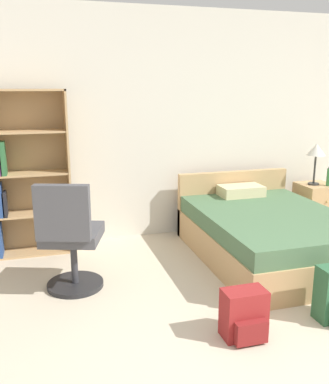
# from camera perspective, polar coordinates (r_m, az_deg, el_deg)

# --- Properties ---
(wall_back) EXTENTS (9.00, 0.06, 2.60)m
(wall_back) POSITION_cam_1_polar(r_m,az_deg,el_deg) (5.09, 2.64, 8.89)
(wall_back) COLOR silver
(wall_back) RESTS_ON ground_plane
(bookshelf) EXTENTS (0.92, 0.29, 1.72)m
(bookshelf) POSITION_cam_1_polar(r_m,az_deg,el_deg) (4.65, -19.74, 1.93)
(bookshelf) COLOR tan
(bookshelf) RESTS_ON ground_plane
(bed) EXTENTS (1.39, 1.91, 0.75)m
(bed) POSITION_cam_1_polar(r_m,az_deg,el_deg) (4.59, 13.52, -5.33)
(bed) COLOR tan
(bed) RESTS_ON ground_plane
(office_chair) EXTENTS (0.61, 0.67, 1.00)m
(office_chair) POSITION_cam_1_polar(r_m,az_deg,el_deg) (3.74, -12.45, -6.15)
(office_chair) COLOR #232326
(office_chair) RESTS_ON ground_plane
(nightstand) EXTENTS (0.41, 0.45, 0.56)m
(nightstand) POSITION_cam_1_polar(r_m,az_deg,el_deg) (5.70, 19.42, -1.77)
(nightstand) COLOR tan
(nightstand) RESTS_ON ground_plane
(table_lamp) EXTENTS (0.23, 0.23, 0.51)m
(table_lamp) POSITION_cam_1_polar(r_m,az_deg,el_deg) (5.54, 19.57, 5.08)
(table_lamp) COLOR #333333
(table_lamp) RESTS_ON nightstand
(backpack_red) EXTENTS (0.31, 0.25, 0.36)m
(backpack_red) POSITION_cam_1_polar(r_m,az_deg,el_deg) (3.20, 10.62, -15.86)
(backpack_red) COLOR maroon
(backpack_red) RESTS_ON ground_plane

